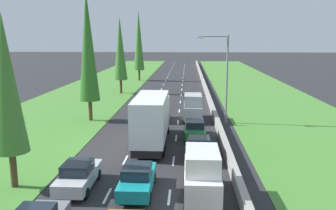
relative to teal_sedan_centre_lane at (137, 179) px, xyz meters
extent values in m
plane|color=#28282B|center=(0.10, 44.47, -0.81)|extent=(300.00, 300.00, 0.00)
cube|color=#478433|center=(-12.55, 44.47, -0.79)|extent=(14.00, 140.00, 0.04)
cube|color=#478433|center=(14.45, 44.47, -0.79)|extent=(14.00, 140.00, 0.04)
cube|color=#9E9B93|center=(5.80, 44.47, -0.39)|extent=(0.44, 120.00, 0.85)
cube|color=white|center=(-1.65, -0.53, -0.81)|extent=(0.14, 2.00, 0.01)
cube|color=white|center=(-1.65, 5.47, -0.81)|extent=(0.14, 2.00, 0.01)
cube|color=white|center=(-1.65, 11.47, -0.81)|extent=(0.14, 2.00, 0.01)
cube|color=white|center=(-1.65, 17.47, -0.81)|extent=(0.14, 2.00, 0.01)
cube|color=white|center=(-1.65, 23.47, -0.81)|extent=(0.14, 2.00, 0.01)
cube|color=white|center=(-1.65, 29.47, -0.81)|extent=(0.14, 2.00, 0.01)
cube|color=white|center=(-1.65, 35.47, -0.81)|extent=(0.14, 2.00, 0.01)
cube|color=white|center=(-1.65, 41.47, -0.81)|extent=(0.14, 2.00, 0.01)
cube|color=white|center=(-1.65, 47.47, -0.81)|extent=(0.14, 2.00, 0.01)
cube|color=white|center=(-1.65, 53.47, -0.81)|extent=(0.14, 2.00, 0.01)
cube|color=white|center=(-1.65, 59.47, -0.81)|extent=(0.14, 2.00, 0.01)
cube|color=white|center=(-1.65, 65.47, -0.81)|extent=(0.14, 2.00, 0.01)
cube|color=white|center=(-1.65, 71.47, -0.81)|extent=(0.14, 2.00, 0.01)
cube|color=white|center=(-1.65, 77.47, -0.81)|extent=(0.14, 2.00, 0.01)
cube|color=white|center=(-1.65, 83.47, -0.81)|extent=(0.14, 2.00, 0.01)
cube|color=white|center=(-1.65, 89.47, -0.81)|extent=(0.14, 2.00, 0.01)
cube|color=white|center=(-1.65, 95.47, -0.81)|extent=(0.14, 2.00, 0.01)
cube|color=white|center=(-1.65, 101.47, -0.81)|extent=(0.14, 2.00, 0.01)
cube|color=white|center=(1.85, -0.53, -0.81)|extent=(0.14, 2.00, 0.01)
cube|color=white|center=(1.85, 5.47, -0.81)|extent=(0.14, 2.00, 0.01)
cube|color=white|center=(1.85, 11.47, -0.81)|extent=(0.14, 2.00, 0.01)
cube|color=white|center=(1.85, 17.47, -0.81)|extent=(0.14, 2.00, 0.01)
cube|color=white|center=(1.85, 23.47, -0.81)|extent=(0.14, 2.00, 0.01)
cube|color=white|center=(1.85, 29.47, -0.81)|extent=(0.14, 2.00, 0.01)
cube|color=white|center=(1.85, 35.47, -0.81)|extent=(0.14, 2.00, 0.01)
cube|color=white|center=(1.85, 41.47, -0.81)|extent=(0.14, 2.00, 0.01)
cube|color=white|center=(1.85, 47.47, -0.81)|extent=(0.14, 2.00, 0.01)
cube|color=white|center=(1.85, 53.47, -0.81)|extent=(0.14, 2.00, 0.01)
cube|color=white|center=(1.85, 59.47, -0.81)|extent=(0.14, 2.00, 0.01)
cube|color=white|center=(1.85, 65.47, -0.81)|extent=(0.14, 2.00, 0.01)
cube|color=white|center=(1.85, 71.47, -0.81)|extent=(0.14, 2.00, 0.01)
cube|color=white|center=(1.85, 77.47, -0.81)|extent=(0.14, 2.00, 0.01)
cube|color=white|center=(1.85, 83.47, -0.81)|extent=(0.14, 2.00, 0.01)
cube|color=white|center=(1.85, 89.47, -0.81)|extent=(0.14, 2.00, 0.01)
cube|color=white|center=(1.85, 95.47, -0.81)|extent=(0.14, 2.00, 0.01)
cube|color=white|center=(1.85, 101.47, -0.81)|extent=(0.14, 2.00, 0.01)
cube|color=teal|center=(0.00, 0.03, -0.13)|extent=(1.76, 4.50, 0.72)
cube|color=#19232D|center=(0.00, -0.12, 0.53)|extent=(1.56, 1.90, 0.60)
cylinder|color=black|center=(-0.80, 1.43, -0.49)|extent=(0.22, 0.64, 0.64)
cylinder|color=black|center=(0.80, 1.43, -0.49)|extent=(0.22, 0.64, 0.64)
cylinder|color=black|center=(-0.80, -1.36, -0.49)|extent=(0.22, 0.64, 0.64)
cylinder|color=black|center=(0.80, -1.36, -0.49)|extent=(0.22, 0.64, 0.64)
cube|color=black|center=(-0.08, 9.63, -0.21)|extent=(2.20, 9.40, 0.56)
cube|color=silver|center=(-0.08, 13.23, 1.32)|extent=(2.40, 2.20, 2.50)
cube|color=silver|center=(-0.08, 8.53, 1.72)|extent=(2.44, 7.20, 3.30)
cylinder|color=black|center=(-1.20, 12.93, -0.49)|extent=(0.22, 0.64, 0.64)
cylinder|color=black|center=(1.04, 12.93, -0.49)|extent=(0.22, 0.64, 0.64)
cylinder|color=black|center=(-1.20, 7.45, -0.49)|extent=(0.22, 0.64, 0.64)
cylinder|color=black|center=(1.04, 7.45, -0.49)|extent=(0.22, 0.64, 0.64)
cylinder|color=black|center=(-1.20, 6.37, -0.49)|extent=(0.22, 0.64, 0.64)
cylinder|color=black|center=(1.04, 6.37, -0.49)|extent=(0.22, 0.64, 0.64)
cube|color=white|center=(3.64, -0.43, 0.21)|extent=(1.90, 4.90, 1.40)
cube|color=white|center=(3.64, -0.73, 1.46)|extent=(1.80, 3.10, 1.10)
cylinder|color=black|center=(2.77, 1.09, -0.49)|extent=(0.22, 0.64, 0.64)
cylinder|color=black|center=(4.51, 1.09, -0.49)|extent=(0.22, 0.64, 0.64)
cylinder|color=black|center=(2.77, -1.95, -0.49)|extent=(0.22, 0.64, 0.64)
cylinder|color=black|center=(4.51, -1.95, -0.49)|extent=(0.22, 0.64, 0.64)
cube|color=maroon|center=(3.69, 6.02, -0.11)|extent=(1.68, 3.90, 0.76)
cube|color=#19232D|center=(3.69, 5.72, 0.59)|extent=(1.52, 1.60, 0.64)
cylinder|color=black|center=(2.93, 7.23, -0.49)|extent=(0.22, 0.64, 0.64)
cylinder|color=black|center=(4.45, 7.23, -0.49)|extent=(0.22, 0.64, 0.64)
cylinder|color=black|center=(2.93, 4.81, -0.49)|extent=(0.22, 0.64, 0.64)
cylinder|color=black|center=(4.45, 4.81, -0.49)|extent=(0.22, 0.64, 0.64)
cube|color=#237A33|center=(0.01, 18.28, -0.11)|extent=(1.68, 3.90, 0.76)
cube|color=#19232D|center=(0.01, 17.98, 0.59)|extent=(1.52, 1.60, 0.64)
cylinder|color=black|center=(-0.75, 19.49, -0.49)|extent=(0.22, 0.64, 0.64)
cylinder|color=black|center=(0.77, 19.49, -0.49)|extent=(0.22, 0.64, 0.64)
cylinder|color=black|center=(-0.75, 17.07, -0.49)|extent=(0.22, 0.64, 0.64)
cylinder|color=black|center=(0.77, 17.07, -0.49)|extent=(0.22, 0.64, 0.64)
cube|color=#237A33|center=(3.49, 11.51, -0.13)|extent=(1.76, 4.50, 0.72)
cube|color=#19232D|center=(3.49, 11.36, 0.53)|extent=(1.56, 1.90, 0.60)
cylinder|color=black|center=(2.69, 12.90, -0.49)|extent=(0.22, 0.64, 0.64)
cylinder|color=black|center=(4.29, 12.90, -0.49)|extent=(0.22, 0.64, 0.64)
cylinder|color=black|center=(2.69, 10.11, -0.49)|extent=(0.22, 0.64, 0.64)
cylinder|color=black|center=(4.29, 10.11, -0.49)|extent=(0.22, 0.64, 0.64)
cube|color=silver|center=(3.41, 18.64, 0.21)|extent=(1.90, 4.90, 1.40)
cube|color=silver|center=(3.41, 18.34, 1.46)|extent=(1.80, 3.10, 1.10)
cylinder|color=black|center=(2.54, 20.16, -0.49)|extent=(0.22, 0.64, 0.64)
cylinder|color=black|center=(4.28, 20.16, -0.49)|extent=(0.22, 0.64, 0.64)
cylinder|color=black|center=(2.54, 17.12, -0.49)|extent=(0.22, 0.64, 0.64)
cylinder|color=black|center=(4.28, 17.12, -0.49)|extent=(0.22, 0.64, 0.64)
cube|color=silver|center=(-3.53, 0.42, -0.13)|extent=(1.76, 4.50, 0.72)
cube|color=#19232D|center=(-3.53, 0.27, 0.53)|extent=(1.56, 1.90, 0.60)
cylinder|color=black|center=(-4.33, 1.81, -0.49)|extent=(0.22, 0.64, 0.64)
cylinder|color=black|center=(-2.73, 1.81, -0.49)|extent=(0.22, 0.64, 0.64)
cylinder|color=black|center=(-4.33, -0.98, -0.49)|extent=(0.22, 0.64, 0.64)
cylinder|color=black|center=(-2.73, -0.98, -0.49)|extent=(0.22, 0.64, 0.64)
cylinder|color=#4C3823|center=(-7.41, 0.36, 0.29)|extent=(0.39, 0.39, 2.20)
cone|color=#3D752D|center=(-7.41, 0.36, 5.39)|extent=(2.06, 2.06, 8.00)
cylinder|color=#4C3823|center=(-7.49, 17.81, 0.29)|extent=(0.41, 0.41, 2.20)
cone|color=#2D6623|center=(-7.49, 17.81, 7.10)|extent=(2.14, 2.14, 11.43)
cylinder|color=#4C3823|center=(-7.68, 36.71, 0.29)|extent=(0.40, 0.40, 2.20)
cone|color=#3D752D|center=(-7.68, 36.71, 6.24)|extent=(2.10, 2.10, 9.70)
cylinder|color=#4C3823|center=(-7.06, 53.88, 0.29)|extent=(0.41, 0.41, 2.20)
cone|color=#3D752D|center=(-7.06, 53.88, 7.32)|extent=(2.15, 2.15, 11.86)
cylinder|color=gray|center=(6.80, 17.35, 3.69)|extent=(0.20, 0.20, 9.00)
cylinder|color=gray|center=(5.40, 17.35, 8.04)|extent=(2.80, 0.12, 0.12)
cube|color=silver|center=(4.00, 17.35, 7.94)|extent=(0.60, 0.28, 0.20)
camera|label=1|loc=(2.80, -19.32, 7.98)|focal=38.57mm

